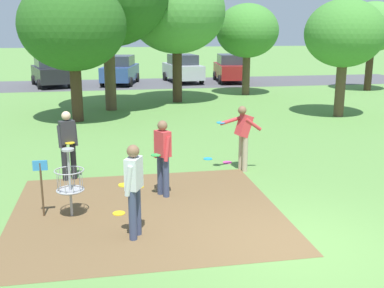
# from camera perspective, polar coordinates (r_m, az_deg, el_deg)

# --- Properties ---
(ground_plane) EXTENTS (160.00, 160.00, 0.00)m
(ground_plane) POSITION_cam_1_polar(r_m,az_deg,el_deg) (8.57, 12.61, -11.80)
(ground_plane) COLOR #5B8942
(dirt_tee_pad) EXTENTS (5.40, 4.97, 0.01)m
(dirt_tee_pad) POSITION_cam_1_polar(r_m,az_deg,el_deg) (9.80, -5.51, -8.08)
(dirt_tee_pad) COLOR brown
(dirt_tee_pad) RESTS_ON ground
(disc_golf_basket) EXTENTS (0.98, 0.58, 1.39)m
(disc_golf_basket) POSITION_cam_1_polar(r_m,az_deg,el_deg) (9.60, -14.88, -4.21)
(disc_golf_basket) COLOR #9E9EA3
(disc_golf_basket) RESTS_ON ground
(player_foreground_watching) EXTENTS (1.16, 0.43, 1.71)m
(player_foreground_watching) POSITION_cam_1_polar(r_m,az_deg,el_deg) (12.26, 6.17, 1.25)
(player_foreground_watching) COLOR tan
(player_foreground_watching) RESTS_ON ground
(player_throwing) EXTENTS (0.45, 0.49, 1.71)m
(player_throwing) POSITION_cam_1_polar(r_m,az_deg,el_deg) (8.36, -7.01, -5.04)
(player_throwing) COLOR #384260
(player_throwing) RESTS_ON ground
(player_waiting_left) EXTENTS (0.45, 0.49, 1.71)m
(player_waiting_left) POSITION_cam_1_polar(r_m,az_deg,el_deg) (10.36, -3.55, -1.18)
(player_waiting_left) COLOR #384260
(player_waiting_left) RESTS_ON ground
(player_waiting_right) EXTENTS (0.50, 0.45, 1.71)m
(player_waiting_right) POSITION_cam_1_polar(r_m,az_deg,el_deg) (11.83, -14.75, 0.29)
(player_waiting_right) COLOR #232328
(player_waiting_right) RESTS_ON ground
(frisbee_near_basket) EXTENTS (0.25, 0.25, 0.02)m
(frisbee_near_basket) POSITION_cam_1_polar(r_m,az_deg,el_deg) (9.76, -8.81, -8.25)
(frisbee_near_basket) COLOR gold
(frisbee_near_basket) RESTS_ON ground
(frisbee_mid_grass) EXTENTS (0.21, 0.21, 0.02)m
(frisbee_mid_grass) POSITION_cam_1_polar(r_m,az_deg,el_deg) (11.23, -6.35, -5.15)
(frisbee_mid_grass) COLOR gold
(frisbee_mid_grass) RESTS_ON ground
(frisbee_far_left) EXTENTS (0.25, 0.25, 0.02)m
(frisbee_far_left) POSITION_cam_1_polar(r_m,az_deg,el_deg) (13.47, 1.93, -1.79)
(frisbee_far_left) COLOR #1E93DB
(frisbee_far_left) RESTS_ON ground
(frisbee_far_right) EXTENTS (0.25, 0.25, 0.02)m
(frisbee_far_right) POSITION_cam_1_polar(r_m,az_deg,el_deg) (13.15, 4.28, -2.23)
(frisbee_far_right) COLOR #E53D99
(frisbee_far_right) RESTS_ON ground
(tree_near_right) EXTENTS (3.20, 3.20, 4.76)m
(tree_near_right) POSITION_cam_1_polar(r_m,az_deg,el_deg) (20.51, 17.89, 12.50)
(tree_near_right) COLOR brown
(tree_near_right) RESTS_ON ground
(tree_mid_left) EXTENTS (4.65, 4.65, 6.32)m
(tree_mid_left) POSITION_cam_1_polar(r_m,az_deg,el_deg) (23.42, -1.85, 15.61)
(tree_mid_left) COLOR #422D1E
(tree_mid_left) RESTS_ON ground
(tree_mid_center) EXTENTS (3.31, 3.31, 5.05)m
(tree_mid_center) POSITION_cam_1_polar(r_m,az_deg,el_deg) (29.62, 20.95, 13.01)
(tree_mid_center) COLOR #422D1E
(tree_mid_center) RESTS_ON ground
(tree_mid_right) EXTENTS (4.08, 4.08, 5.45)m
(tree_mid_right) POSITION_cam_1_polar(r_m,az_deg,el_deg) (19.05, -14.20, 13.68)
(tree_mid_right) COLOR #422D1E
(tree_mid_right) RESTS_ON ground
(tree_far_left) EXTENTS (3.36, 3.36, 4.86)m
(tree_far_left) POSITION_cam_1_polar(r_m,az_deg,el_deg) (26.19, 6.68, 13.35)
(tree_far_left) COLOR brown
(tree_far_left) RESTS_ON ground
(parking_lot_strip) EXTENTS (36.00, 6.00, 0.01)m
(parking_lot_strip) POSITION_cam_1_polar(r_m,az_deg,el_deg) (31.56, -4.60, 7.30)
(parking_lot_strip) COLOR #4C4C51
(parking_lot_strip) RESTS_ON ground
(parked_car_leftmost) EXTENTS (2.82, 4.52, 1.84)m
(parked_car_leftmost) POSITION_cam_1_polar(r_m,az_deg,el_deg) (31.22, -16.72, 8.38)
(parked_car_leftmost) COLOR black
(parked_car_leftmost) RESTS_ON ground
(parked_car_center_left) EXTENTS (2.71, 4.50, 1.84)m
(parked_car_center_left) POSITION_cam_1_polar(r_m,az_deg,el_deg) (31.27, -8.66, 8.82)
(parked_car_center_left) COLOR #2D4784
(parked_car_center_left) RESTS_ON ground
(parked_car_center_right) EXTENTS (2.35, 4.39, 1.84)m
(parked_car_center_right) POSITION_cam_1_polar(r_m,az_deg,el_deg) (32.03, -1.13, 9.09)
(parked_car_center_right) COLOR #B2B7BC
(parked_car_center_right) RESTS_ON ground
(parked_car_rightmost) EXTENTS (2.29, 4.36, 1.84)m
(parked_car_rightmost) POSITION_cam_1_polar(r_m,az_deg,el_deg) (32.32, 4.67, 9.09)
(parked_car_rightmost) COLOR maroon
(parked_car_rightmost) RESTS_ON ground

